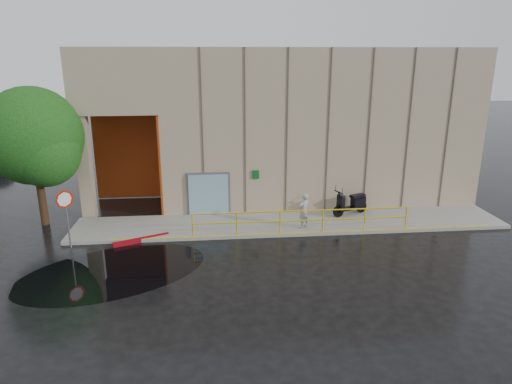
{
  "coord_description": "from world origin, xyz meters",
  "views": [
    {
      "loc": [
        0.45,
        -15.33,
        7.69
      ],
      "look_at": [
        2.23,
        3.0,
        2.11
      ],
      "focal_mm": 32.0,
      "sensor_mm": 36.0,
      "label": 1
    }
  ],
  "objects_px": {
    "scooter": "(351,197)",
    "red_curb": "(142,240)",
    "tree_near": "(36,140)",
    "stop_sign": "(66,206)",
    "person": "(304,211)"
  },
  "relations": [
    {
      "from": "scooter",
      "to": "red_curb",
      "type": "distance_m",
      "value": 10.04
    },
    {
      "from": "tree_near",
      "to": "stop_sign",
      "type": "bearing_deg",
      "value": -57.19
    },
    {
      "from": "scooter",
      "to": "red_curb",
      "type": "height_order",
      "value": "scooter"
    },
    {
      "from": "red_curb",
      "to": "tree_near",
      "type": "distance_m",
      "value": 6.58
    },
    {
      "from": "person",
      "to": "tree_near",
      "type": "xyz_separation_m",
      "value": [
        -11.81,
        1.85,
        3.06
      ]
    },
    {
      "from": "scooter",
      "to": "stop_sign",
      "type": "xyz_separation_m",
      "value": [
        -12.59,
        -2.51,
        0.79
      ]
    },
    {
      "from": "scooter",
      "to": "stop_sign",
      "type": "bearing_deg",
      "value": 168.52
    },
    {
      "from": "red_curb",
      "to": "tree_near",
      "type": "height_order",
      "value": "tree_near"
    },
    {
      "from": "scooter",
      "to": "stop_sign",
      "type": "height_order",
      "value": "stop_sign"
    },
    {
      "from": "person",
      "to": "tree_near",
      "type": "bearing_deg",
      "value": -41.28
    },
    {
      "from": "stop_sign",
      "to": "tree_near",
      "type": "height_order",
      "value": "tree_near"
    },
    {
      "from": "red_curb",
      "to": "person",
      "type": "bearing_deg",
      "value": 4.96
    },
    {
      "from": "scooter",
      "to": "red_curb",
      "type": "bearing_deg",
      "value": 169.44
    },
    {
      "from": "person",
      "to": "red_curb",
      "type": "xyz_separation_m",
      "value": [
        -7.14,
        -0.62,
        -0.87
      ]
    },
    {
      "from": "person",
      "to": "scooter",
      "type": "relative_size",
      "value": 0.79
    }
  ]
}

